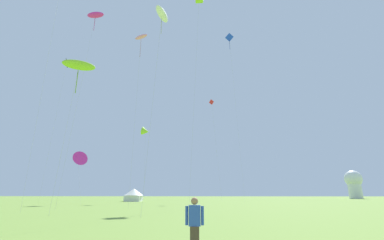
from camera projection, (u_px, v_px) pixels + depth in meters
kite_blue_diamond at (230, 42)px, 61.44m from camera, size 2.39×2.34×38.74m
kite_lime_delta at (145, 131)px, 59.09m from camera, size 2.01×1.96×16.55m
kite_magenta_parafoil at (95, 15)px, 41.15m from camera, size 3.06×1.73×29.68m
kite_pink_parafoil at (141, 37)px, 41.52m from camera, size 2.57×1.92×26.41m
kite_black_diamond at (66, 65)px, 57.42m from camera, size 1.76×1.93×30.88m
kite_lime_parafoil at (79, 65)px, 26.82m from camera, size 3.47×2.64×15.22m
kite_red_diamond at (212, 107)px, 67.01m from camera, size 2.51×2.65×25.53m
kite_magenta_delta at (78, 161)px, 47.55m from camera, size 4.35×3.99×9.30m
kite_white_parafoil at (162, 14)px, 28.17m from camera, size 1.55×3.23×21.09m
person_spectator at (195, 228)px, 7.80m from camera, size 0.57×0.28×1.73m
festival_tent_left at (134, 194)px, 64.75m from camera, size 4.77×4.77×3.10m
observatory_dome at (354, 183)px, 102.53m from camera, size 6.40×6.40×10.80m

